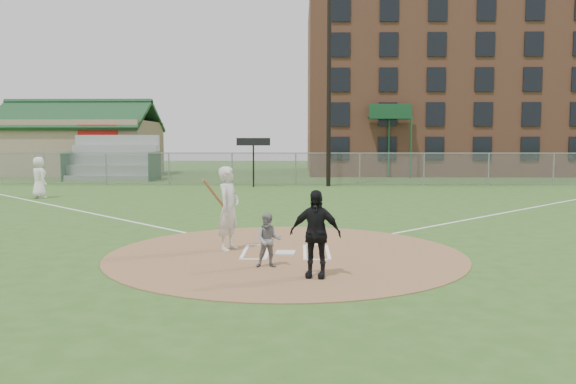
{
  "coord_description": "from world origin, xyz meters",
  "views": [
    {
      "loc": [
        0.37,
        -13.13,
        2.62
      ],
      "look_at": [
        0.0,
        2.0,
        1.3
      ],
      "focal_mm": 35.0,
      "sensor_mm": 36.0,
      "label": 1
    }
  ],
  "objects_px": {
    "ondeck_player": "(39,178)",
    "batter_at_plate": "(229,208)",
    "umpire": "(315,234)",
    "home_plate": "(285,252)",
    "catcher": "(269,240)"
  },
  "relations": [
    {
      "from": "home_plate",
      "to": "umpire",
      "type": "distance_m",
      "value": 2.59
    },
    {
      "from": "ondeck_player",
      "to": "batter_at_plate",
      "type": "xyz_separation_m",
      "value": [
        10.73,
        -12.85,
        0.06
      ]
    },
    {
      "from": "home_plate",
      "to": "batter_at_plate",
      "type": "relative_size",
      "value": 0.22
    },
    {
      "from": "umpire",
      "to": "home_plate",
      "type": "bearing_deg",
      "value": 116.92
    },
    {
      "from": "batter_at_plate",
      "to": "catcher",
      "type": "bearing_deg",
      "value": -60.04
    },
    {
      "from": "ondeck_player",
      "to": "batter_at_plate",
      "type": "height_order",
      "value": "batter_at_plate"
    },
    {
      "from": "ondeck_player",
      "to": "batter_at_plate",
      "type": "bearing_deg",
      "value": 171.21
    },
    {
      "from": "home_plate",
      "to": "ondeck_player",
      "type": "height_order",
      "value": "ondeck_player"
    },
    {
      "from": "catcher",
      "to": "ondeck_player",
      "type": "bearing_deg",
      "value": 125.43
    },
    {
      "from": "home_plate",
      "to": "batter_at_plate",
      "type": "height_order",
      "value": "batter_at_plate"
    },
    {
      "from": "home_plate",
      "to": "ondeck_player",
      "type": "distance_m",
      "value": 17.96
    },
    {
      "from": "umpire",
      "to": "batter_at_plate",
      "type": "distance_m",
      "value": 3.41
    },
    {
      "from": "catcher",
      "to": "batter_at_plate",
      "type": "distance_m",
      "value": 2.21
    },
    {
      "from": "umpire",
      "to": "batter_at_plate",
      "type": "height_order",
      "value": "batter_at_plate"
    },
    {
      "from": "umpire",
      "to": "ondeck_player",
      "type": "xyz_separation_m",
      "value": [
        -12.77,
        15.58,
        0.11
      ]
    }
  ]
}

